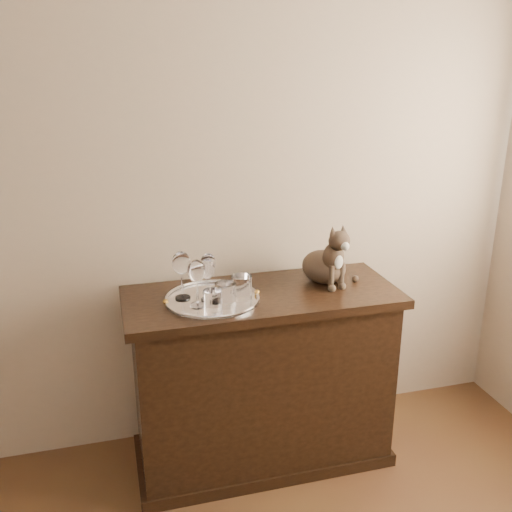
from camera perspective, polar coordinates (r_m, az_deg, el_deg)
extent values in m
cube|color=#C0AB90|center=(2.56, -14.50, 8.05)|extent=(4.00, 0.10, 2.70)
cylinder|color=white|center=(2.41, -4.38, -4.42)|extent=(0.40, 0.40, 0.01)
cylinder|color=white|center=(2.33, -3.06, -3.85)|extent=(0.09, 0.09, 0.10)
cylinder|color=silver|center=(2.29, -4.34, -4.40)|extent=(0.07, 0.07, 0.08)
cylinder|color=silver|center=(2.39, -1.45, -3.13)|extent=(0.09, 0.09, 0.10)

